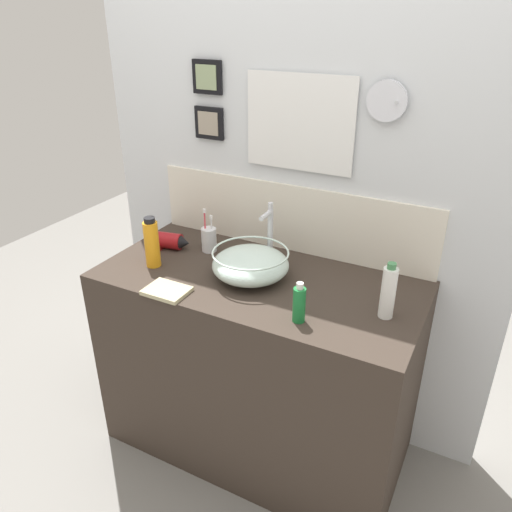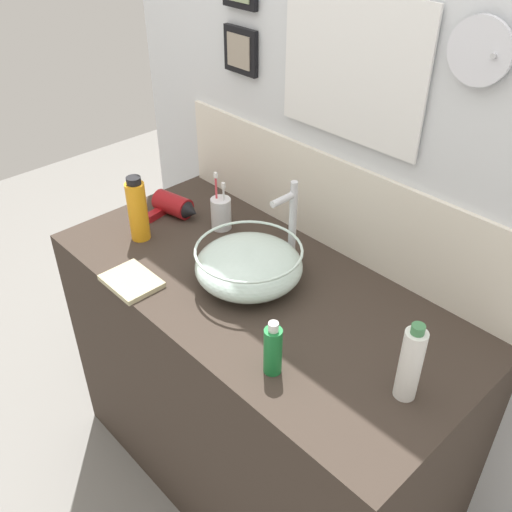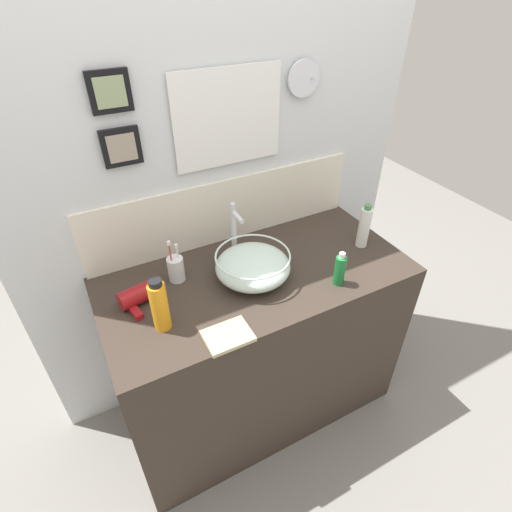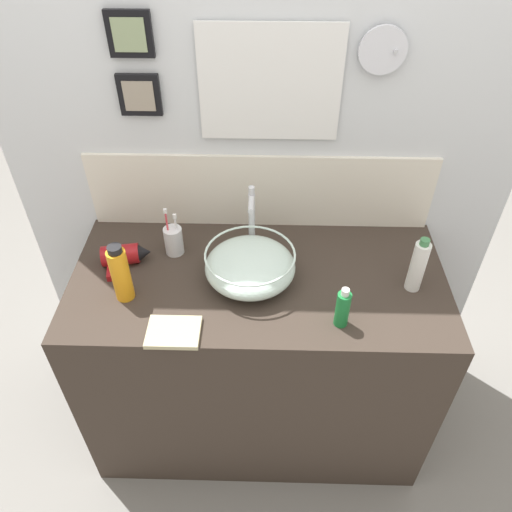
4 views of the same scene
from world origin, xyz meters
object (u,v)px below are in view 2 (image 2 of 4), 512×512
faucet (291,218)px  hand_towel (132,281)px  glass_bowl_sink (249,265)px  lotion_bottle (410,364)px  soap_dispenser (138,210)px  toothbrush_cup (221,213)px  hair_drier (175,206)px  spray_bottle (273,350)px

faucet → hand_towel: (-0.23, -0.42, -0.14)m
glass_bowl_sink → lotion_bottle: (0.56, -0.03, 0.04)m
soap_dispenser → toothbrush_cup: bearing=60.2°
hair_drier → soap_dispenser: 0.19m
soap_dispenser → hand_towel: size_ratio=1.32×
toothbrush_cup → hand_towel: bearing=-82.2°
toothbrush_cup → spray_bottle: toothbrush_cup is taller
hand_towel → hair_drier: bearing=124.4°
hair_drier → hand_towel: hair_drier is taller
glass_bowl_sink → hand_towel: (-0.23, -0.25, -0.05)m
glass_bowl_sink → spray_bottle: bearing=-33.4°
spray_bottle → hand_towel: spray_bottle is taller
faucet → glass_bowl_sink: bearing=-90.0°
lotion_bottle → soap_dispenser: (-0.98, -0.07, 0.01)m
hair_drier → hand_towel: size_ratio=1.10×
toothbrush_cup → soap_dispenser: 0.27m
soap_dispenser → spray_bottle: soap_dispenser is taller
glass_bowl_sink → faucet: bearing=90.0°
toothbrush_cup → lotion_bottle: (0.84, -0.16, 0.04)m
hair_drier → lotion_bottle: lotion_bottle is taller
lotion_bottle → soap_dispenser: bearing=-176.0°
faucet → hand_towel: faucet is taller
lotion_bottle → spray_bottle: bearing=-147.1°
glass_bowl_sink → faucet: faucet is taller
glass_bowl_sink → faucet: (0.00, 0.17, 0.09)m
faucet → spray_bottle: 0.48m
soap_dispenser → hand_towel: (0.19, -0.16, -0.10)m
faucet → hair_drier: (-0.46, -0.10, -0.11)m
spray_bottle → hand_towel: 0.53m
spray_bottle → soap_dispenser: bearing=171.9°
toothbrush_cup → soap_dispenser: soap_dispenser is taller
glass_bowl_sink → lotion_bottle: 0.56m
glass_bowl_sink → soap_dispenser: soap_dispenser is taller
glass_bowl_sink → spray_bottle: size_ratio=2.03×
soap_dispenser → spray_bottle: bearing=-8.1°
glass_bowl_sink → hand_towel: bearing=-132.5°
soap_dispenser → hair_drier: bearing=102.6°
glass_bowl_sink → hair_drier: (-0.46, 0.07, -0.03)m
toothbrush_cup → glass_bowl_sink: bearing=-25.8°
lotion_bottle → glass_bowl_sink: bearing=177.4°
toothbrush_cup → hand_towel: 0.40m
lotion_bottle → hand_towel: 0.83m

